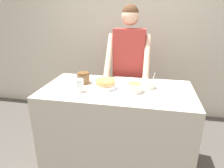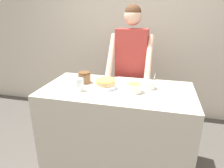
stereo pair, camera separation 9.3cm
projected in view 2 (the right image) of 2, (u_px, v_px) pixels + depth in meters
name	position (u px, v px, depth m)	size (l,w,h in m)	color
wall_back	(137.00, 38.00, 3.25)	(10.00, 0.05, 2.60)	beige
counter	(117.00, 128.00, 2.23)	(1.55, 0.80, 0.95)	beige
person_baker	(131.00, 62.00, 2.56)	(0.53, 0.49, 1.79)	#2D2D38
cake	(106.00, 85.00, 2.04)	(0.31, 0.31, 0.10)	silver
frosting_bowl_olive	(135.00, 88.00, 1.96)	(0.16, 0.16, 0.17)	white
frosting_bowl_white	(149.00, 85.00, 2.06)	(0.14, 0.14, 0.16)	white
drinking_glass	(80.00, 85.00, 1.99)	(0.08, 0.08, 0.13)	silver
ceramic_plate	(56.00, 89.00, 2.03)	(0.24, 0.24, 0.01)	silver
stoneware_jar	(84.00, 78.00, 2.22)	(0.14, 0.14, 0.12)	brown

